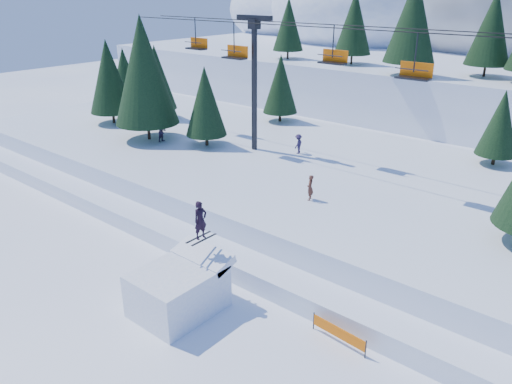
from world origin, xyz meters
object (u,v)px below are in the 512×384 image
Objects in this scene: banner_far at (384,342)px; jump_kicker at (180,287)px; chairlift at (383,78)px; banner_near at (339,333)px.

jump_kicker is at bearing -158.83° from banner_far.
chairlift is (1.62, 16.34, 8.07)m from jump_kicker.
jump_kicker is 0.12× the size of chairlift.
chairlift is 16.14× the size of banner_near.
chairlift is at bearing 112.52° from banner_near.
banner_near is at bearing -67.48° from chairlift.
banner_far is (1.80, 0.73, 0.00)m from banner_near.
banner_near and banner_far have the same top height.
chairlift reaches higher than banner_far.
banner_near is (5.63, -13.57, -8.78)m from chairlift.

